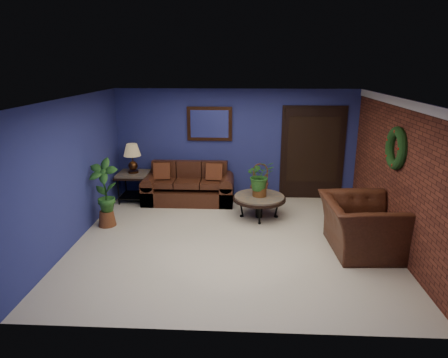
# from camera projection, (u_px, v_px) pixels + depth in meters

# --- Properties ---
(floor) EXTENTS (5.50, 5.50, 0.00)m
(floor) POSITION_uv_depth(u_px,v_px,m) (232.00, 241.00, 7.11)
(floor) COLOR beige
(floor) RESTS_ON ground
(wall_back) EXTENTS (5.50, 0.04, 2.50)m
(wall_back) POSITION_uv_depth(u_px,v_px,m) (236.00, 144.00, 9.16)
(wall_back) COLOR navy
(wall_back) RESTS_ON ground
(wall_left) EXTENTS (0.04, 5.00, 2.50)m
(wall_left) POSITION_uv_depth(u_px,v_px,m) (74.00, 171.00, 6.90)
(wall_left) COLOR navy
(wall_left) RESTS_ON ground
(wall_right_brick) EXTENTS (0.04, 5.00, 2.50)m
(wall_right_brick) POSITION_uv_depth(u_px,v_px,m) (398.00, 175.00, 6.62)
(wall_right_brick) COLOR maroon
(wall_right_brick) RESTS_ON ground
(ceiling) EXTENTS (5.50, 5.00, 0.02)m
(ceiling) POSITION_uv_depth(u_px,v_px,m) (233.00, 98.00, 6.41)
(ceiling) COLOR white
(ceiling) RESTS_ON wall_back
(crown_molding) EXTENTS (0.03, 5.00, 0.14)m
(crown_molding) POSITION_uv_depth(u_px,v_px,m) (405.00, 104.00, 6.29)
(crown_molding) COLOR white
(crown_molding) RESTS_ON wall_right_brick
(wall_mirror) EXTENTS (1.02, 0.06, 0.77)m
(wall_mirror) POSITION_uv_depth(u_px,v_px,m) (210.00, 124.00, 9.02)
(wall_mirror) COLOR #432411
(wall_mirror) RESTS_ON wall_back
(closet_door) EXTENTS (1.44, 0.06, 2.18)m
(closet_door) POSITION_uv_depth(u_px,v_px,m) (312.00, 154.00, 9.10)
(closet_door) COLOR black
(closet_door) RESTS_ON wall_back
(wreath) EXTENTS (0.16, 0.72, 0.72)m
(wreath) POSITION_uv_depth(u_px,v_px,m) (396.00, 148.00, 6.55)
(wreath) COLOR black
(wreath) RESTS_ON wall_right_brick
(sofa) EXTENTS (2.02, 0.87, 0.91)m
(sofa) POSITION_uv_depth(u_px,v_px,m) (189.00, 189.00, 9.07)
(sofa) COLOR #442013
(sofa) RESTS_ON ground
(coffee_table) EXTENTS (1.07, 1.07, 0.46)m
(coffee_table) POSITION_uv_depth(u_px,v_px,m) (259.00, 199.00, 8.08)
(coffee_table) COLOR #4B4741
(coffee_table) RESTS_ON ground
(end_table) EXTENTS (0.72, 0.72, 0.66)m
(end_table) POSITION_uv_depth(u_px,v_px,m) (134.00, 179.00, 9.05)
(end_table) COLOR #4B4741
(end_table) RESTS_ON ground
(table_lamp) EXTENTS (0.38, 0.38, 0.64)m
(table_lamp) POSITION_uv_depth(u_px,v_px,m) (132.00, 155.00, 8.89)
(table_lamp) COLOR #432411
(table_lamp) RESTS_ON end_table
(side_chair) EXTENTS (0.42, 0.42, 0.88)m
(side_chair) POSITION_uv_depth(u_px,v_px,m) (260.00, 181.00, 8.97)
(side_chair) COLOR brown
(side_chair) RESTS_ON ground
(armchair) EXTENTS (1.26, 1.42, 0.89)m
(armchair) POSITION_uv_depth(u_px,v_px,m) (361.00, 226.00, 6.65)
(armchair) COLOR #442013
(armchair) RESTS_ON ground
(coffee_plant) EXTENTS (0.64, 0.59, 0.74)m
(coffee_plant) POSITION_uv_depth(u_px,v_px,m) (260.00, 177.00, 7.95)
(coffee_plant) COLOR brown
(coffee_plant) RESTS_ON coffee_table
(floor_plant) EXTENTS (0.36, 0.29, 0.77)m
(floor_plant) POSITION_uv_depth(u_px,v_px,m) (359.00, 211.00, 7.41)
(floor_plant) COLOR brown
(floor_plant) RESTS_ON ground
(tall_plant) EXTENTS (0.62, 0.46, 1.32)m
(tall_plant) POSITION_uv_depth(u_px,v_px,m) (105.00, 191.00, 7.58)
(tall_plant) COLOR brown
(tall_plant) RESTS_ON ground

